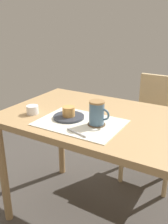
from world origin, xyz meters
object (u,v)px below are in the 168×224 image
Objects in this scene: pastry_plate at (69,117)px; sugar_bowl at (32,110)px; coffee_mug at (97,113)px; wooden_chair at (156,124)px; dining_table at (101,130)px; pastry at (69,111)px.

sugar_bowl is (-0.22, -0.05, 0.02)m from pastry_plate.
coffee_mug reaches higher than pastry_plate.
wooden_chair is 0.89m from coffee_mug.
sugar_bowl is (-0.40, -0.04, -0.05)m from coffee_mug.
sugar_bowl reaches higher than dining_table.
pastry_plate is at bearing 0.00° from pastry.
coffee_mug is at bearing 5.69° from sugar_bowl.
coffee_mug reaches higher than wooden_chair.
coffee_mug reaches higher than sugar_bowl.
sugar_bowl reaches higher than pastry_plate.
coffee_mug reaches higher than pastry.
wooden_chair is 1.05m from sugar_bowl.
coffee_mug is at bearing -73.34° from dining_table.
pastry reaches higher than pastry_plate.
dining_table is at bearing 24.34° from sugar_bowl.
wooden_chair is at bearing 70.03° from pastry_plate.
pastry_plate reaches higher than dining_table.
sugar_bowl is (-0.22, -0.05, -0.02)m from pastry.
pastry is at bearing 71.01° from wooden_chair.
pastry is (-0.14, -0.12, 0.13)m from dining_table.
dining_table is 6.59× the size of pastry_plate.
pastry_plate is 0.23m from sugar_bowl.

